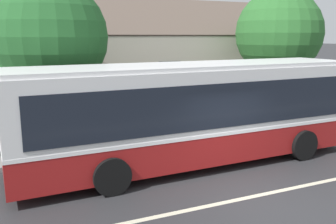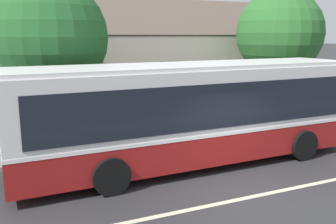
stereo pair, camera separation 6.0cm
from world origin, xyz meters
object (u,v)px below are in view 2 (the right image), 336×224
at_px(street_tree_primary, 279,33).
at_px(bus_stop_sign, 310,91).
at_px(street_tree_secondary, 47,42).
at_px(transit_bus, 194,111).

distance_m(street_tree_primary, bus_stop_sign, 3.04).
bearing_deg(bus_stop_sign, street_tree_primary, 105.64).
bearing_deg(street_tree_secondary, transit_bus, -43.59).
bearing_deg(transit_bus, street_tree_primary, 30.56).
xyz_separation_m(street_tree_secondary, bus_stop_sign, (10.72, -1.59, -2.17)).
xyz_separation_m(street_tree_primary, bus_stop_sign, (0.47, -1.68, -2.49)).
height_order(street_tree_primary, street_tree_secondary, street_tree_primary).
xyz_separation_m(transit_bus, bus_stop_sign, (6.85, 2.09, -0.07)).
bearing_deg(bus_stop_sign, transit_bus, -163.03).
bearing_deg(transit_bus, bus_stop_sign, 16.97).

